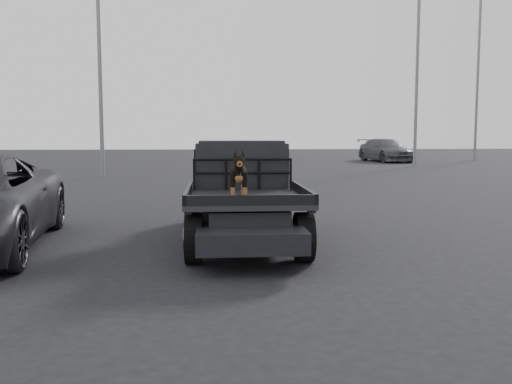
{
  "coord_description": "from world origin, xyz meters",
  "views": [
    {
      "loc": [
        -0.09,
        -7.94,
        1.95
      ],
      "look_at": [
        0.47,
        -0.25,
        1.15
      ],
      "focal_mm": 40.0,
      "sensor_mm": 36.0,
      "label": 1
    }
  ],
  "objects": [
    {
      "name": "floodlight_near",
      "position": [
        -4.97,
        17.37,
        7.23
      ],
      "size": [
        1.08,
        0.28,
        13.27
      ],
      "color": "slate",
      "rests_on": "ground"
    },
    {
      "name": "ground",
      "position": [
        0.0,
        0.0,
        0.0
      ],
      "size": [
        120.0,
        120.0,
        0.0
      ],
      "primitive_type": "plane",
      "color": "black",
      "rests_on": "ground"
    },
    {
      "name": "distant_car_b",
      "position": [
        11.55,
        30.2,
        0.77
      ],
      "size": [
        3.04,
        5.61,
        1.54
      ],
      "primitive_type": "imported",
      "rotation": [
        0.0,
        0.0,
        0.17
      ],
      "color": "#494A4E",
      "rests_on": "ground"
    },
    {
      "name": "floodlight_mid",
      "position": [
        11.44,
        24.2,
        7.64
      ],
      "size": [
        1.08,
        0.28,
        14.09
      ],
      "color": "slate",
      "rests_on": "ground"
    },
    {
      "name": "flatbed_ute",
      "position": [
        0.42,
        2.2,
        0.46
      ],
      "size": [
        2.0,
        5.4,
        0.92
      ],
      "primitive_type": null,
      "color": "black",
      "rests_on": "ground"
    },
    {
      "name": "floodlight_far",
      "position": [
        18.25,
        31.08,
        7.73
      ],
      "size": [
        1.08,
        0.28,
        14.26
      ],
      "color": "slate",
      "rests_on": "ground"
    },
    {
      "name": "dog",
      "position": [
        0.27,
        0.63,
        1.29
      ],
      "size": [
        0.32,
        0.6,
        0.74
      ],
      "primitive_type": null,
      "color": "black",
      "rests_on": "flatbed_ute"
    },
    {
      "name": "headache_rack",
      "position": [
        0.42,
        2.4,
        1.2
      ],
      "size": [
        1.8,
        0.08,
        0.55
      ],
      "primitive_type": null,
      "color": "black",
      "rests_on": "flatbed_ute"
    },
    {
      "name": "ute_cab",
      "position": [
        0.42,
        3.15,
        1.36
      ],
      "size": [
        1.72,
        1.3,
        0.88
      ],
      "primitive_type": null,
      "color": "black",
      "rests_on": "flatbed_ute"
    }
  ]
}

